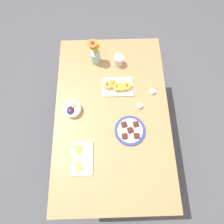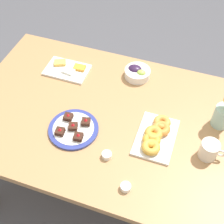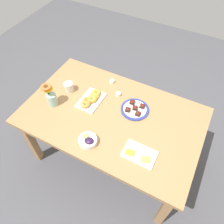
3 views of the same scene
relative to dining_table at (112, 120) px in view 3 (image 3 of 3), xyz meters
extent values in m
plane|color=#4C4C51|center=(0.00, 0.00, -0.65)|extent=(6.00, 6.00, 0.00)
cube|color=#A87A4C|center=(0.00, 0.00, 0.07)|extent=(1.60, 1.00, 0.04)
cube|color=#A87A4C|center=(-0.72, -0.42, -0.30)|extent=(0.07, 0.07, 0.70)
cube|color=#A87A4C|center=(0.72, -0.42, -0.30)|extent=(0.07, 0.07, 0.70)
cube|color=#A87A4C|center=(-0.72, 0.42, -0.30)|extent=(0.07, 0.07, 0.70)
cube|color=#A87A4C|center=(0.72, 0.42, -0.30)|extent=(0.07, 0.07, 0.70)
cylinder|color=beige|center=(0.51, -0.08, 0.13)|extent=(0.09, 0.09, 0.09)
cylinder|color=brown|center=(0.51, -0.08, 0.17)|extent=(0.08, 0.08, 0.00)
torus|color=beige|center=(0.57, -0.08, 0.13)|extent=(0.05, 0.01, 0.05)
cylinder|color=white|center=(0.04, 0.34, 0.11)|extent=(0.15, 0.15, 0.05)
ellipsoid|color=#2D1938|center=(0.02, 0.35, 0.13)|extent=(0.08, 0.07, 0.04)
ellipsoid|color=#9EC14C|center=(0.07, 0.33, 0.13)|extent=(0.05, 0.05, 0.04)
cube|color=white|center=(-0.38, 0.25, 0.09)|extent=(0.26, 0.17, 0.01)
cube|color=#EFB74C|center=(-0.44, 0.28, 0.11)|extent=(0.08, 0.07, 0.02)
cube|color=white|center=(-0.36, 0.23, 0.11)|extent=(0.08, 0.06, 0.01)
cube|color=orange|center=(-0.31, 0.28, 0.11)|extent=(0.07, 0.05, 0.02)
cube|color=white|center=(0.25, -0.06, 0.09)|extent=(0.19, 0.28, 0.01)
torus|color=gold|center=(0.25, -0.14, 0.12)|extent=(0.11, 0.11, 0.04)
torus|color=gold|center=(0.24, -0.10, 0.12)|extent=(0.12, 0.12, 0.03)
torus|color=gold|center=(0.24, -0.06, 0.12)|extent=(0.12, 0.12, 0.04)
torus|color=orange|center=(0.27, -0.02, 0.12)|extent=(0.12, 0.12, 0.04)
torus|color=#D08B3C|center=(0.26, 0.03, 0.12)|extent=(0.11, 0.11, 0.03)
cylinder|color=white|center=(0.06, -0.24, 0.10)|extent=(0.05, 0.05, 0.03)
cylinder|color=#C68923|center=(0.06, -0.24, 0.11)|extent=(0.04, 0.04, 0.01)
cylinder|color=white|center=(0.19, -0.37, 0.10)|extent=(0.05, 0.05, 0.03)
cylinder|color=maroon|center=(0.19, -0.37, 0.11)|extent=(0.04, 0.04, 0.01)
cylinder|color=navy|center=(-0.16, -0.15, 0.09)|extent=(0.26, 0.26, 0.01)
cylinder|color=white|center=(-0.16, -0.15, 0.09)|extent=(0.21, 0.21, 0.01)
cube|color=#381E14|center=(-0.21, -0.10, 0.11)|extent=(0.05, 0.05, 0.02)
cone|color=red|center=(-0.21, -0.10, 0.13)|extent=(0.02, 0.02, 0.01)
cube|color=#381E14|center=(-0.11, -0.10, 0.11)|extent=(0.05, 0.05, 0.02)
cone|color=red|center=(-0.11, -0.10, 0.13)|extent=(0.02, 0.02, 0.01)
cube|color=#381E14|center=(-0.21, -0.20, 0.11)|extent=(0.05, 0.05, 0.02)
cone|color=red|center=(-0.21, -0.20, 0.13)|extent=(0.02, 0.02, 0.01)
cube|color=#381E14|center=(-0.11, -0.20, 0.11)|extent=(0.05, 0.05, 0.02)
cone|color=red|center=(-0.11, -0.20, 0.13)|extent=(0.02, 0.02, 0.01)
cube|color=#381E14|center=(-0.16, -0.15, 0.11)|extent=(0.05, 0.05, 0.02)
cone|color=red|center=(-0.16, -0.15, 0.13)|extent=(0.02, 0.02, 0.01)
cylinder|color=#99C1B7|center=(0.54, 0.14, 0.15)|extent=(0.09, 0.09, 0.12)
cylinder|color=#3D702D|center=(0.56, 0.15, 0.26)|extent=(0.01, 0.01, 0.10)
cylinder|color=orange|center=(0.56, 0.15, 0.31)|extent=(0.09, 0.09, 0.01)
cylinder|color=#472D14|center=(0.56, 0.15, 0.32)|extent=(0.04, 0.04, 0.01)
cylinder|color=#3D702D|center=(0.56, 0.14, 0.24)|extent=(0.01, 0.01, 0.06)
cylinder|color=yellow|center=(0.56, 0.14, 0.27)|extent=(0.09, 0.09, 0.01)
cylinder|color=#472D14|center=(0.56, 0.14, 0.28)|extent=(0.04, 0.04, 0.01)
camera|label=1|loc=(-0.48, 0.01, 1.54)|focal=28.00mm
camera|label=2|loc=(0.34, -0.99, 1.38)|focal=50.00mm
camera|label=3|loc=(-0.56, 1.07, 1.64)|focal=35.00mm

